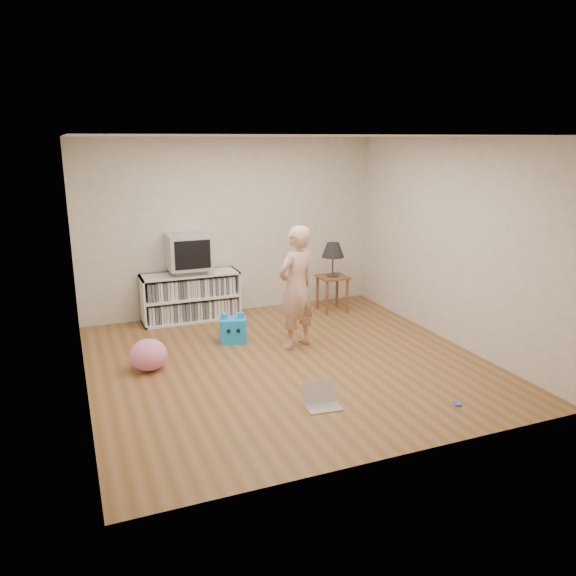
{
  "coord_description": "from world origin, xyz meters",
  "views": [
    {
      "loc": [
        -2.31,
        -5.78,
        2.57
      ],
      "look_at": [
        0.17,
        0.4,
        0.79
      ],
      "focal_mm": 35.0,
      "sensor_mm": 36.0,
      "label": 1
    }
  ],
  "objects_px": {
    "crt_tv": "(189,251)",
    "laptop": "(321,399)",
    "dvd_deck": "(190,271)",
    "person": "(296,287)",
    "media_unit": "(191,296)",
    "plush_pink": "(148,355)",
    "side_table": "(332,285)",
    "plush_blue": "(233,329)",
    "table_lamp": "(333,251)"
  },
  "relations": [
    {
      "from": "laptop",
      "to": "table_lamp",
      "type": "bearing_deg",
      "value": 66.8
    },
    {
      "from": "dvd_deck",
      "to": "side_table",
      "type": "bearing_deg",
      "value": -9.97
    },
    {
      "from": "person",
      "to": "dvd_deck",
      "type": "bearing_deg",
      "value": -80.58
    },
    {
      "from": "table_lamp",
      "to": "plush_pink",
      "type": "height_order",
      "value": "table_lamp"
    },
    {
      "from": "plush_pink",
      "to": "laptop",
      "type": "bearing_deg",
      "value": -46.7
    },
    {
      "from": "plush_pink",
      "to": "side_table",
      "type": "bearing_deg",
      "value": 23.32
    },
    {
      "from": "media_unit",
      "to": "dvd_deck",
      "type": "relative_size",
      "value": 3.11
    },
    {
      "from": "media_unit",
      "to": "laptop",
      "type": "xyz_separation_m",
      "value": [
        0.6,
        -3.21,
        -0.29
      ]
    },
    {
      "from": "person",
      "to": "plush_pink",
      "type": "xyz_separation_m",
      "value": [
        -1.86,
        -0.07,
        -0.6
      ]
    },
    {
      "from": "table_lamp",
      "to": "media_unit",
      "type": "bearing_deg",
      "value": 169.62
    },
    {
      "from": "crt_tv",
      "to": "laptop",
      "type": "relative_size",
      "value": 1.65
    },
    {
      "from": "dvd_deck",
      "to": "crt_tv",
      "type": "bearing_deg",
      "value": -90.0
    },
    {
      "from": "dvd_deck",
      "to": "table_lamp",
      "type": "height_order",
      "value": "table_lamp"
    },
    {
      "from": "laptop",
      "to": "person",
      "type": "bearing_deg",
      "value": 80.94
    },
    {
      "from": "crt_tv",
      "to": "table_lamp",
      "type": "distance_m",
      "value": 2.14
    },
    {
      "from": "table_lamp",
      "to": "laptop",
      "type": "distance_m",
      "value": 3.32
    },
    {
      "from": "media_unit",
      "to": "side_table",
      "type": "xyz_separation_m",
      "value": [
        2.1,
        -0.39,
        0.07
      ]
    },
    {
      "from": "crt_tv",
      "to": "person",
      "type": "distance_m",
      "value": 1.88
    },
    {
      "from": "crt_tv",
      "to": "person",
      "type": "bearing_deg",
      "value": -57.66
    },
    {
      "from": "crt_tv",
      "to": "table_lamp",
      "type": "xyz_separation_m",
      "value": [
        2.1,
        -0.37,
        -0.08
      ]
    },
    {
      "from": "laptop",
      "to": "plush_blue",
      "type": "distance_m",
      "value": 2.1
    },
    {
      "from": "dvd_deck",
      "to": "laptop",
      "type": "bearing_deg",
      "value": -79.39
    },
    {
      "from": "laptop",
      "to": "plush_pink",
      "type": "xyz_separation_m",
      "value": [
        -1.46,
        1.54,
        0.12
      ]
    },
    {
      "from": "crt_tv",
      "to": "laptop",
      "type": "bearing_deg",
      "value": -79.38
    },
    {
      "from": "media_unit",
      "to": "plush_pink",
      "type": "height_order",
      "value": "media_unit"
    },
    {
      "from": "media_unit",
      "to": "crt_tv",
      "type": "distance_m",
      "value": 0.67
    },
    {
      "from": "plush_blue",
      "to": "dvd_deck",
      "type": "bearing_deg",
      "value": 118.84
    },
    {
      "from": "side_table",
      "to": "laptop",
      "type": "bearing_deg",
      "value": -118.1
    },
    {
      "from": "crt_tv",
      "to": "plush_pink",
      "type": "distance_m",
      "value": 2.03
    },
    {
      "from": "media_unit",
      "to": "crt_tv",
      "type": "xyz_separation_m",
      "value": [
        -0.0,
        -0.02,
        0.67
      ]
    },
    {
      "from": "crt_tv",
      "to": "laptop",
      "type": "height_order",
      "value": "crt_tv"
    },
    {
      "from": "dvd_deck",
      "to": "crt_tv",
      "type": "xyz_separation_m",
      "value": [
        -0.0,
        -0.0,
        0.29
      ]
    },
    {
      "from": "media_unit",
      "to": "plush_blue",
      "type": "bearing_deg",
      "value": -74.87
    },
    {
      "from": "crt_tv",
      "to": "plush_pink",
      "type": "height_order",
      "value": "crt_tv"
    },
    {
      "from": "plush_pink",
      "to": "crt_tv",
      "type": "bearing_deg",
      "value": 62.44
    },
    {
      "from": "crt_tv",
      "to": "side_table",
      "type": "distance_m",
      "value": 2.22
    },
    {
      "from": "side_table",
      "to": "person",
      "type": "bearing_deg",
      "value": -132.43
    },
    {
      "from": "person",
      "to": "media_unit",
      "type": "bearing_deg",
      "value": -80.84
    },
    {
      "from": "side_table",
      "to": "table_lamp",
      "type": "relative_size",
      "value": 1.07
    },
    {
      "from": "side_table",
      "to": "media_unit",
      "type": "bearing_deg",
      "value": 169.62
    },
    {
      "from": "media_unit",
      "to": "plush_blue",
      "type": "xyz_separation_m",
      "value": [
        0.3,
        -1.13,
        -0.19
      ]
    },
    {
      "from": "table_lamp",
      "to": "person",
      "type": "relative_size",
      "value": 0.33
    },
    {
      "from": "crt_tv",
      "to": "plush_blue",
      "type": "height_order",
      "value": "crt_tv"
    },
    {
      "from": "plush_pink",
      "to": "media_unit",
      "type": "bearing_deg",
      "value": 62.71
    },
    {
      "from": "laptop",
      "to": "plush_pink",
      "type": "height_order",
      "value": "plush_pink"
    },
    {
      "from": "dvd_deck",
      "to": "crt_tv",
      "type": "height_order",
      "value": "crt_tv"
    },
    {
      "from": "dvd_deck",
      "to": "laptop",
      "type": "distance_m",
      "value": 3.32
    },
    {
      "from": "side_table",
      "to": "laptop",
      "type": "height_order",
      "value": "side_table"
    },
    {
      "from": "crt_tv",
      "to": "laptop",
      "type": "distance_m",
      "value": 3.38
    },
    {
      "from": "media_unit",
      "to": "crt_tv",
      "type": "bearing_deg",
      "value": -90.0
    }
  ]
}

